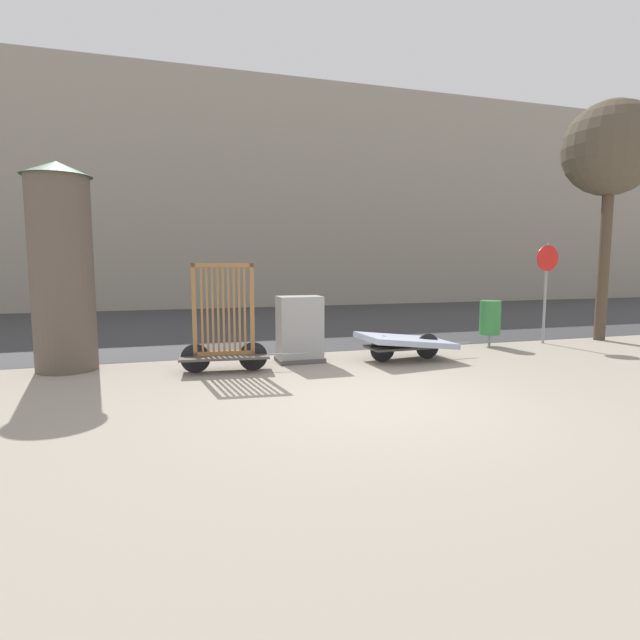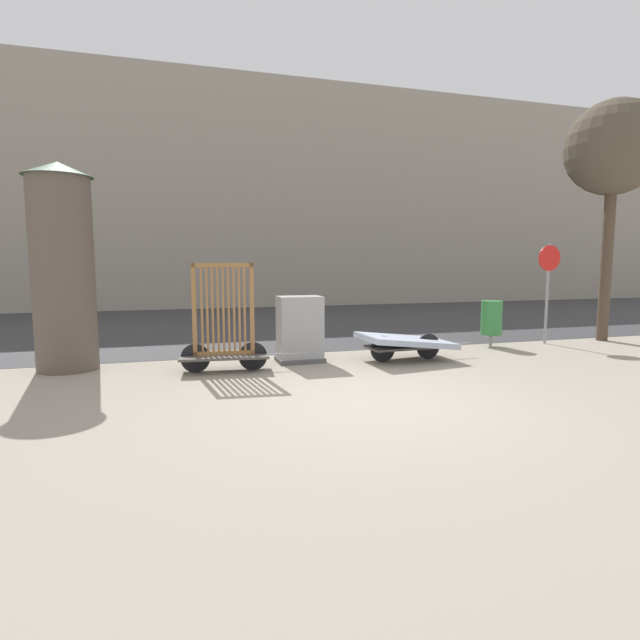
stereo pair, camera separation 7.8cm
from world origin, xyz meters
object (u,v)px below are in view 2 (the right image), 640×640
Objects in this scene: utility_cabinet at (300,331)px; street_tree at (614,150)px; advertising_column at (63,266)px; sign_post at (548,278)px; bike_cart_with_bedframe at (224,335)px; bike_cart_with_mattress at (406,342)px; trash_bin at (491,318)px.

street_tree is (7.52, 0.46, 3.82)m from utility_cabinet.
street_tree reaches higher than advertising_column.
utility_cabinet is 5.98m from sign_post.
bike_cart_with_bedframe is at bearing -172.88° from sign_post.
utility_cabinet is at bearing -6.53° from advertising_column.
bike_cart_with_mattress is at bearing -170.62° from street_tree.
bike_cart_with_bedframe is 0.96× the size of sign_post.
street_tree is at bearing 0.31° from sign_post.
street_tree is at bearing 7.23° from bike_cart_with_mattress.
utility_cabinet is (-1.94, 0.46, 0.22)m from bike_cart_with_mattress.
advertising_column reaches higher than trash_bin.
utility_cabinet is 4.20m from advertising_column.
trash_bin is at bearing 18.03° from bike_cart_with_mattress.
trash_bin is 1.68m from sign_post.
sign_post is (7.32, 0.91, 0.87)m from bike_cart_with_bedframe.
trash_bin reaches higher than bike_cart_with_mattress.
bike_cart_with_bedframe is 2.96m from advertising_column.
utility_cabinet is (1.43, 0.46, -0.06)m from bike_cart_with_bedframe.
bike_cart_with_mattress is 0.42× the size of street_tree.
advertising_column is (-5.95, 0.92, 1.42)m from bike_cart_with_mattress.
bike_cart_with_mattress is 1.01× the size of sign_post.
bike_cart_with_bedframe is 5.95m from trash_bin.
street_tree reaches higher than bike_cart_with_mattress.
advertising_column is at bearing 179.95° from sign_post.
bike_cart_with_mattress is at bearing -166.98° from sign_post.
advertising_column is (-2.57, 0.92, 1.14)m from bike_cart_with_bedframe.
bike_cart_with_bedframe is at bearing -19.72° from advertising_column.
sign_post reaches higher than trash_bin.
bike_cart_with_bedframe is 0.40× the size of street_tree.
bike_cart_with_mattress is (3.37, 0.00, -0.28)m from bike_cart_with_bedframe.
trash_bin is (2.51, 0.92, 0.28)m from bike_cart_with_mattress.
street_tree reaches higher than trash_bin.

